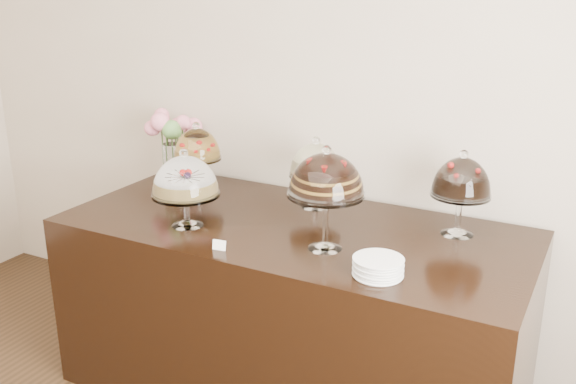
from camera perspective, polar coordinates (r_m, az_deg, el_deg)
The scene contains 10 objects.
wall_back at distance 3.39m, azimuth 3.06°, elevation 9.91°, with size 5.00×0.04×3.00m, color #BFB09A.
display_counter at distance 3.21m, azimuth 0.42°, elevation -10.46°, with size 2.20×1.00×0.90m, color black.
cake_stand_sugar_sponge at distance 2.98m, azimuth -9.13°, elevation 1.11°, with size 0.32×0.32×0.37m.
cake_stand_choco_layer at distance 2.67m, azimuth 3.42°, elevation 1.22°, with size 0.33×0.33×0.46m.
cake_stand_cheesecake at distance 3.20m, azimuth 2.49°, elevation 2.58°, with size 0.27×0.27×0.37m.
cake_stand_dark_choco at distance 2.94m, azimuth 15.17°, elevation 0.95°, with size 0.27×0.27×0.39m.
cake_stand_fruit_tart at distance 3.47m, azimuth -8.08°, elevation 3.93°, with size 0.26×0.26×0.38m.
flower_vase at distance 3.74m, azimuth -10.24°, elevation 5.04°, with size 0.29×0.28×0.40m.
plate_stack at distance 2.54m, azimuth 8.01°, elevation -6.62°, with size 0.20×0.20×0.07m.
price_card_left at distance 2.76m, azimuth -6.14°, elevation -4.71°, with size 0.06×0.01×0.04m, color white.
Camera 1 is at (1.41, -0.05, 2.01)m, focal length 40.00 mm.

